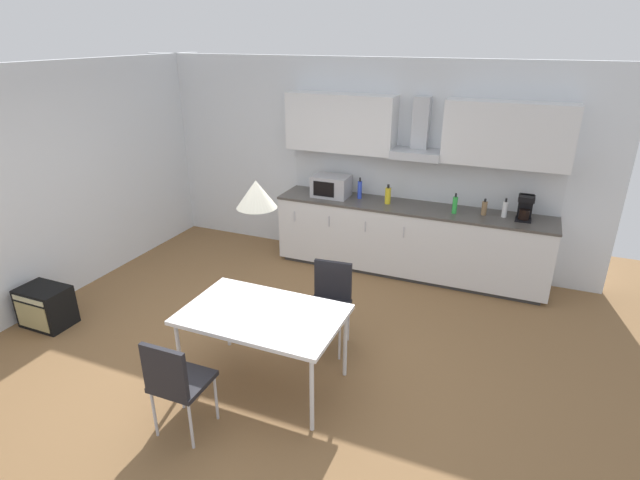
{
  "coord_description": "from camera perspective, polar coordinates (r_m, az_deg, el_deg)",
  "views": [
    {
      "loc": [
        2.17,
        -3.66,
        2.95
      ],
      "look_at": [
        0.36,
        0.65,
        1.0
      ],
      "focal_mm": 28.0,
      "sensor_mm": 36.0,
      "label": 1
    }
  ],
  "objects": [
    {
      "name": "pendant_lamp",
      "position": [
        3.91,
        -7.3,
        5.22
      ],
      "size": [
        0.32,
        0.32,
        0.22
      ],
      "primitive_type": "cone",
      "color": "silver"
    },
    {
      "name": "chair_far_right",
      "position": [
        4.97,
        1.16,
        -6.47
      ],
      "size": [
        0.44,
        0.44,
        0.87
      ],
      "color": "black",
      "rests_on": "ground_plane"
    },
    {
      "name": "wall_back",
      "position": [
        6.87,
        3.79,
        9.02
      ],
      "size": [
        6.54,
        0.1,
        2.67
      ],
      "primitive_type": "cube",
      "color": "silver",
      "rests_on": "ground_plane"
    },
    {
      "name": "dining_table",
      "position": [
        4.37,
        -6.58,
        -8.78
      ],
      "size": [
        1.37,
        0.88,
        0.73
      ],
      "color": "white",
      "rests_on": "ground_plane"
    },
    {
      "name": "chair_near_left",
      "position": [
        4.06,
        -16.24,
        -15.0
      ],
      "size": [
        0.4,
        0.4,
        0.87
      ],
      "color": "black",
      "rests_on": "ground_plane"
    },
    {
      "name": "bottle_brown",
      "position": [
        6.3,
        18.26,
        3.49
      ],
      "size": [
        0.06,
        0.06,
        0.2
      ],
      "color": "brown",
      "rests_on": "kitchen_counter"
    },
    {
      "name": "kitchen_counter",
      "position": [
        6.58,
        10.09,
        0.06
      ],
      "size": [
        3.48,
        0.65,
        0.92
      ],
      "color": "#333333",
      "rests_on": "ground_plane"
    },
    {
      "name": "wall_left",
      "position": [
        6.36,
        -29.72,
        4.93
      ],
      "size": [
        0.1,
        6.27,
        2.67
      ],
      "primitive_type": "cube",
      "color": "silver",
      "rests_on": "ground_plane"
    },
    {
      "name": "coffee_maker",
      "position": [
        6.28,
        22.4,
        3.45
      ],
      "size": [
        0.18,
        0.19,
        0.3
      ],
      "color": "black",
      "rests_on": "kitchen_counter"
    },
    {
      "name": "bottle_green",
      "position": [
        6.25,
        15.15,
        3.9
      ],
      "size": [
        0.06,
        0.06,
        0.25
      ],
      "color": "green",
      "rests_on": "kitchen_counter"
    },
    {
      "name": "guitar_amp",
      "position": [
        6.18,
        -28.84,
        -6.67
      ],
      "size": [
        0.52,
        0.37,
        0.44
      ],
      "color": "black",
      "rests_on": "ground_plane"
    },
    {
      "name": "bottle_yellow",
      "position": [
        6.44,
        7.76,
        5.06
      ],
      "size": [
        0.07,
        0.07,
        0.25
      ],
      "color": "yellow",
      "rests_on": "kitchen_counter"
    },
    {
      "name": "backsplash_tile",
      "position": [
        6.63,
        11.11,
        6.68
      ],
      "size": [
        3.46,
        0.02,
        0.51
      ],
      "primitive_type": "cube",
      "color": "silver",
      "rests_on": "kitchen_counter"
    },
    {
      "name": "ground_plane",
      "position": [
        5.18,
        -6.62,
        -12.38
      ],
      "size": [
        8.17,
        7.84,
        0.02
      ],
      "primitive_type": "cube",
      "color": "brown"
    },
    {
      "name": "upper_wall_cabinets",
      "position": [
        6.32,
        11.27,
        12.34
      ],
      "size": [
        3.46,
        0.4,
        0.73
      ],
      "color": "silver"
    },
    {
      "name": "microwave",
      "position": [
        6.68,
        1.3,
        6.18
      ],
      "size": [
        0.48,
        0.35,
        0.28
      ],
      "color": "#ADADB2",
      "rests_on": "kitchen_counter"
    },
    {
      "name": "bottle_blue",
      "position": [
        6.61,
        4.56,
        5.76
      ],
      "size": [
        0.06,
        0.06,
        0.28
      ],
      "color": "blue",
      "rests_on": "kitchen_counter"
    },
    {
      "name": "bottle_white",
      "position": [
        6.3,
        20.38,
        3.33
      ],
      "size": [
        0.06,
        0.06,
        0.23
      ],
      "color": "white",
      "rests_on": "kitchen_counter"
    }
  ]
}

